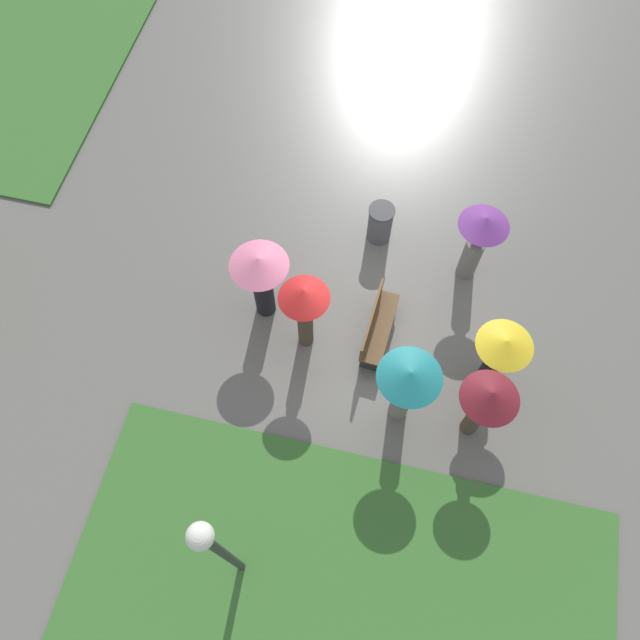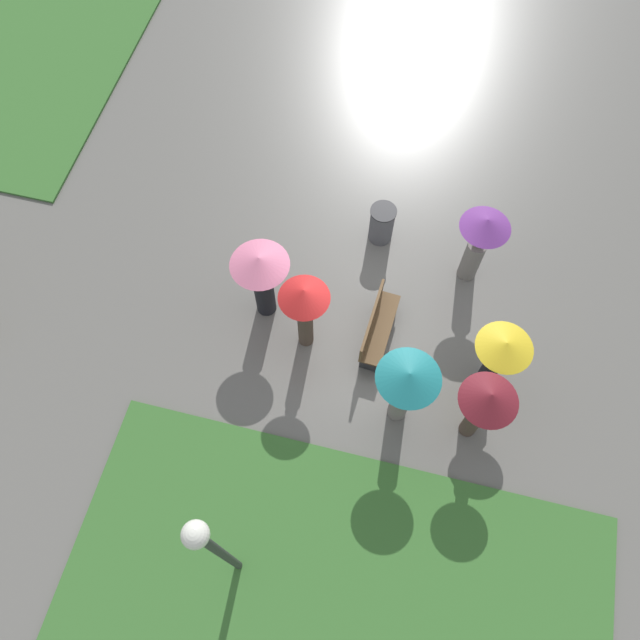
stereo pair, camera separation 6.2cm
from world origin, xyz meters
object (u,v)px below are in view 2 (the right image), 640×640
at_px(lamp_post, 214,548).
at_px(crowd_person_red, 304,305).
at_px(crowd_person_maroon, 485,404).
at_px(crowd_person_purple, 480,239).
at_px(crowd_person_pink, 261,275).
at_px(crowd_person_teal, 406,386).
at_px(crowd_person_yellow, 499,355).
at_px(trash_bin, 382,224).
at_px(park_bench, 377,326).

distance_m(lamp_post, crowd_person_red, 4.42).
height_order(lamp_post, crowd_person_maroon, lamp_post).
relative_size(crowd_person_red, crowd_person_maroon, 1.06).
bearing_deg(crowd_person_red, crowd_person_purple, 28.08).
bearing_deg(crowd_person_pink, crowd_person_teal, -179.72).
relative_size(crowd_person_maroon, crowd_person_yellow, 1.08).
xyz_separation_m(crowd_person_red, crowd_person_yellow, (-0.03, -3.43, -0.21)).
relative_size(crowd_person_maroon, crowd_person_teal, 0.97).
bearing_deg(crowd_person_red, crowd_person_teal, -37.51).
relative_size(lamp_post, crowd_person_pink, 2.23).
xyz_separation_m(crowd_person_red, crowd_person_purple, (2.22, -2.81, -0.20)).
xyz_separation_m(trash_bin, crowd_person_purple, (-0.46, -1.89, 0.80)).
bearing_deg(crowd_person_purple, crowd_person_pink, 166.19).
xyz_separation_m(crowd_person_pink, crowd_person_maroon, (-1.52, -4.21, 0.12)).
bearing_deg(crowd_person_red, park_bench, 6.50).
distance_m(lamp_post, trash_bin, 7.34).
bearing_deg(crowd_person_yellow, park_bench, -19.31).
bearing_deg(park_bench, crowd_person_red, 110.44).
height_order(park_bench, lamp_post, lamp_post).
height_order(trash_bin, crowd_person_teal, crowd_person_teal).
bearing_deg(crowd_person_purple, crowd_person_teal, -143.04).
distance_m(crowd_person_red, crowd_person_teal, 2.22).
bearing_deg(park_bench, crowd_person_teal, -149.95).
bearing_deg(crowd_person_pink, crowd_person_yellow, -159.03).
xyz_separation_m(crowd_person_yellow, crowd_person_purple, (2.24, 0.62, 0.01)).
distance_m(crowd_person_red, crowd_person_yellow, 3.44).
bearing_deg(crowd_person_maroon, crowd_person_teal, -126.86).
distance_m(crowd_person_pink, crowd_person_purple, 4.12).
bearing_deg(lamp_post, crowd_person_purple, -23.96).
xyz_separation_m(park_bench, crowd_person_pink, (0.11, 2.21, 0.84)).
bearing_deg(lamp_post, crowd_person_yellow, -39.67).
height_order(park_bench, crowd_person_yellow, crowd_person_yellow).
bearing_deg(crowd_person_maroon, trash_bin, 176.05).
bearing_deg(crowd_person_yellow, trash_bin, -55.63).
bearing_deg(crowd_person_maroon, crowd_person_red, -143.84).
bearing_deg(crowd_person_yellow, crowd_person_teal, 25.76).
bearing_deg(crowd_person_maroon, crowd_person_yellow, 134.80).
bearing_deg(crowd_person_red, trash_bin, 60.90).
xyz_separation_m(park_bench, crowd_person_maroon, (-1.41, -2.00, 0.96)).
bearing_deg(lamp_post, crowd_person_pink, 10.46).
height_order(crowd_person_pink, crowd_person_maroon, crowd_person_maroon).
height_order(trash_bin, crowd_person_red, crowd_person_red).
height_order(crowd_person_pink, crowd_person_red, crowd_person_red).
height_order(crowd_person_pink, crowd_person_teal, crowd_person_teal).
relative_size(trash_bin, crowd_person_yellow, 0.52).
height_order(lamp_post, crowd_person_purple, lamp_post).
height_order(lamp_post, trash_bin, lamp_post).
bearing_deg(crowd_person_purple, trash_bin, 127.65).
xyz_separation_m(lamp_post, crowd_person_pink, (4.73, 0.87, -1.41)).
bearing_deg(trash_bin, crowd_person_pink, 139.83).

